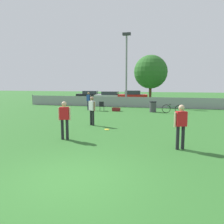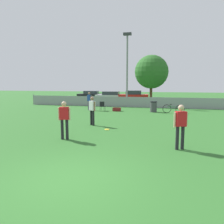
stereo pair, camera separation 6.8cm
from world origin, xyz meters
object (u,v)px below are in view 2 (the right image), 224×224
at_px(gear_bag_sideline, 117,109).
at_px(parked_car_dark, 91,95).
at_px(spectator_in_blue, 89,100).
at_px(parked_car_red, 133,96).
at_px(tree_near_pole, 151,72).
at_px(folding_chair_sideline, 102,106).
at_px(light_pole, 127,63).
at_px(bicycle_sideline, 173,109).
at_px(player_receiver_white, 92,109).
at_px(frisbee_disc, 107,129).
at_px(parked_car_silver, 111,96).
at_px(player_thrower_red, 64,117).
at_px(player_defender_red, 180,124).
at_px(trash_bin, 154,107).

bearing_deg(gear_bag_sideline, parked_car_dark, 117.85).
bearing_deg(spectator_in_blue, parked_car_red, -75.47).
distance_m(tree_near_pole, folding_chair_sideline, 8.88).
relative_size(light_pole, bicycle_sideline, 4.45).
relative_size(light_pole, player_receiver_white, 4.65).
xyz_separation_m(light_pole, frisbee_disc, (1.33, -13.23, -4.78)).
bearing_deg(parked_car_silver, parked_car_red, -1.93).
bearing_deg(parked_car_red, light_pole, -98.12).
relative_size(light_pole, folding_chair_sideline, 9.19).
distance_m(light_pole, bicycle_sideline, 8.58).
height_order(tree_near_pole, folding_chair_sideline, tree_near_pole).
height_order(folding_chair_sideline, bicycle_sideline, folding_chair_sideline).
distance_m(player_receiver_white, player_thrower_red, 3.48).
xyz_separation_m(light_pole, player_defender_red, (5.02, -16.02, -3.78)).
bearing_deg(folding_chair_sideline, frisbee_disc, 107.79).
height_order(player_receiver_white, frisbee_disc, player_receiver_white).
relative_size(bicycle_sideline, parked_car_silver, 0.40).
height_order(player_defender_red, parked_car_red, player_defender_red).
distance_m(tree_near_pole, spectator_in_blue, 9.17).
relative_size(parked_car_dark, parked_car_silver, 1.01).
height_order(trash_bin, gear_bag_sideline, trash_bin).
bearing_deg(folding_chair_sideline, light_pole, -103.98).
xyz_separation_m(player_thrower_red, parked_car_silver, (-3.65, 22.41, -0.35)).
height_order(frisbee_disc, gear_bag_sideline, gear_bag_sideline).
height_order(bicycle_sideline, parked_car_silver, parked_car_silver).
xyz_separation_m(spectator_in_blue, gear_bag_sideline, (2.69, -0.09, -0.83)).
distance_m(player_receiver_white, player_defender_red, 6.20).
relative_size(tree_near_pole, trash_bin, 6.13).
xyz_separation_m(parked_car_dark, parked_car_red, (7.32, -2.51, 0.08)).
bearing_deg(player_receiver_white, gear_bag_sideline, 124.04).
xyz_separation_m(player_receiver_white, player_defender_red, (4.90, -3.80, 0.00)).
distance_m(bicycle_sideline, parked_car_silver, 14.87).
height_order(trash_bin, parked_car_silver, parked_car_silver).
bearing_deg(frisbee_disc, bicycle_sideline, 64.76).
height_order(light_pole, player_thrower_red, light_pole).
bearing_deg(parked_car_red, parked_car_dark, 150.33).
bearing_deg(bicycle_sideline, gear_bag_sideline, 175.52).
bearing_deg(parked_car_red, spectator_in_blue, -111.89).
distance_m(light_pole, gear_bag_sideline, 6.99).
xyz_separation_m(tree_near_pole, trash_bin, (0.76, -6.83, -3.38)).
height_order(trash_bin, parked_car_red, parked_car_red).
bearing_deg(gear_bag_sideline, frisbee_disc, -80.77).
distance_m(parked_car_silver, parked_car_red, 3.31).
bearing_deg(trash_bin, gear_bag_sideline, -176.22).
bearing_deg(player_thrower_red, spectator_in_blue, 90.05).
xyz_separation_m(player_defender_red, parked_car_silver, (-8.65, 22.73, -0.35)).
bearing_deg(spectator_in_blue, player_defender_red, 150.89).
distance_m(light_pole, player_defender_red, 17.21).
relative_size(frisbee_disc, parked_car_red, 0.06).
xyz_separation_m(player_receiver_white, folding_chair_sideline, (-1.41, 6.77, -0.51)).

